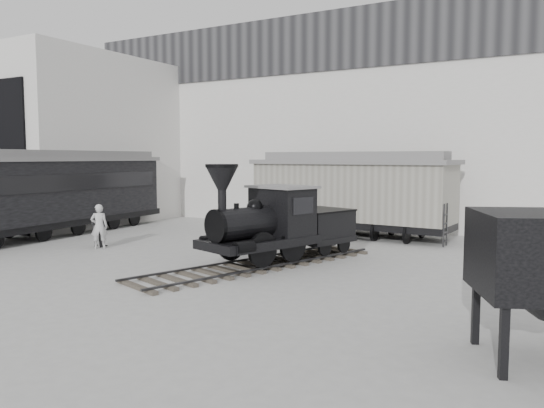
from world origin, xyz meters
The scene contains 8 objects.
ground centered at (0.00, 0.00, 0.00)m, with size 90.00×90.00×0.00m, color #9E9E9B.
north_wall centered at (0.00, 14.98, 5.55)m, with size 34.00×2.51×11.00m.
west_pavilion centered at (-14.50, 9.96, 4.49)m, with size 7.00×12.11×9.00m.
locomotive centered at (0.97, 3.95, 1.22)m, with size 4.92×9.51×3.30m.
boxcar centered at (0.83, 11.46, 2.02)m, with size 9.61×3.62×3.86m.
passenger_coach centered at (-11.17, 4.68, 2.00)m, with size 3.81×13.73×3.63m.
visitor_a centered at (-6.53, 3.18, 0.89)m, with size 0.65×0.42×1.77m, color silver.
visitor_b centered at (-6.95, 3.56, 0.84)m, with size 0.81×0.63×1.67m, color #303032.
Camera 1 is at (9.53, -11.60, 3.59)m, focal length 35.00 mm.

